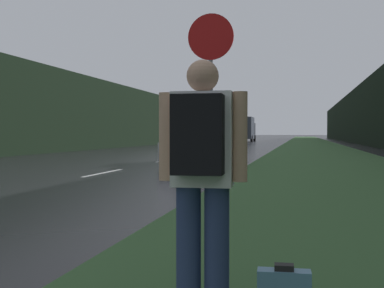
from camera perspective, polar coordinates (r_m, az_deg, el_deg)
name	(u,v)px	position (r m, az deg, el deg)	size (l,w,h in m)	color
grass_verge	(314,148)	(41.05, 14.28, -0.43)	(6.00, 240.00, 0.02)	#33562D
lane_stripe_c	(104,173)	(15.11, -10.43, -3.37)	(0.12, 3.00, 0.01)	silver
lane_stripe_d	(166,160)	(21.70, -3.10, -1.93)	(0.12, 3.00, 0.01)	silver
treeline_far_side	(154,120)	(53.47, -4.49, 2.85)	(2.00, 140.00, 5.34)	black
treeline_near_side	(374,113)	(51.54, 20.72, 3.46)	(2.00, 140.00, 6.48)	black
stop_sign	(211,88)	(7.75, 2.23, 6.70)	(0.74, 0.07, 3.14)	slate
hitchhiker_with_backpack	(202,170)	(3.19, 1.16, -3.05)	(0.60, 0.42, 1.72)	navy
car_passing_near	(197,146)	(18.72, 0.62, -0.28)	(1.86, 4.67, 1.42)	#9E9EA3
delivery_truck	(245,129)	(69.76, 6.32, 1.78)	(2.56, 6.82, 3.48)	black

